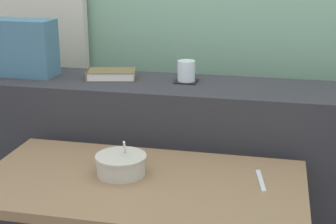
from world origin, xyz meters
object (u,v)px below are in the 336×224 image
Objects in this scene: soup_bowl at (121,165)px; breakfast_table at (141,209)px; juice_glass at (186,72)px; fork_utensil at (261,180)px; throw_pillow at (21,48)px; coaster_square at (186,81)px; closed_book at (111,74)px.

breakfast_table is at bearing -24.35° from soup_bowl.
fork_utensil is at bearing -54.94° from juice_glass.
throw_pillow is 1.88× the size of fork_utensil.
soup_bowl reaches higher than fork_utensil.
closed_book reaches higher than coaster_square.
closed_book is 1.33× the size of soup_bowl.
breakfast_table is 0.68m from coaster_square.
juice_glass is 0.37× the size of closed_book.
closed_book is at bearing 3.46° from throw_pillow.
coaster_square is at bearing 180.00° from juice_glass.
throw_pillow is 1.27m from fork_utensil.
throw_pillow reaches higher than breakfast_table.
coaster_square is 0.66m from fork_utensil.
fork_utensil is (0.36, -0.51, -0.21)m from coaster_square.
soup_bowl is 1.07× the size of fork_utensil.
juice_glass is (0.00, 0.00, 0.04)m from coaster_square.
throw_pillow is at bearing 142.07° from breakfast_table.
breakfast_table is at bearing -37.93° from throw_pillow.
juice_glass is at bearing 85.19° from breakfast_table.
soup_bowl is at bearing -39.37° from throw_pillow.
coaster_square is at bearing 2.72° from throw_pillow.
breakfast_table is 0.44m from fork_utensil.
throw_pillow is at bearing -177.28° from juice_glass.
closed_book is at bearing -178.17° from coaster_square.
fork_utensil is at bearing -35.37° from closed_book.
coaster_square is 0.60m from soup_bowl.
throw_pillow is 0.88m from soup_bowl.
soup_bowl is (-0.08, 0.04, 0.15)m from breakfast_table.
breakfast_table is at bearing -94.81° from juice_glass.
closed_book is at bearing 134.71° from fork_utensil.
juice_glass reaches higher than closed_book.
fork_utensil reaches higher than breakfast_table.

